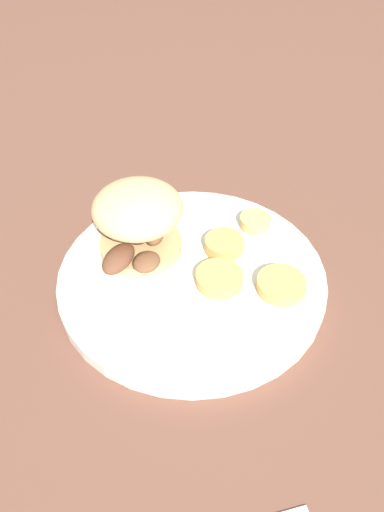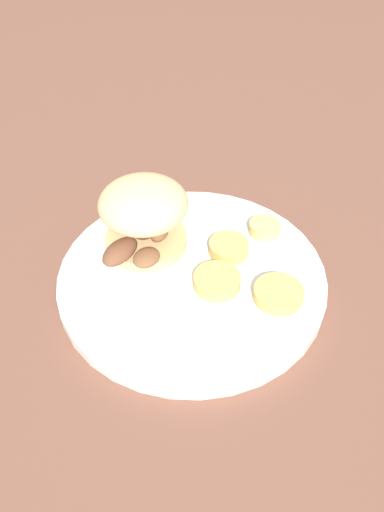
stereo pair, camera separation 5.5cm
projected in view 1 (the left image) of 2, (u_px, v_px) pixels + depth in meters
The scene contains 7 objects.
ground_plane at pixel (192, 282), 0.58m from camera, with size 4.00×4.00×0.00m, color brown.
dinner_plate at pixel (192, 276), 0.57m from camera, with size 0.31×0.31×0.02m.
sandwich at pixel (138, 219), 0.56m from camera, with size 0.11×0.13×0.09m.
potato_round_0 at pixel (281, 285), 0.55m from camera, with size 0.05×0.05×0.01m, color tan.
potato_round_1 at pixel (219, 278), 0.55m from camera, with size 0.05×0.05×0.01m, color tan.
potato_round_2 at pixel (255, 221), 0.62m from camera, with size 0.04×0.04×0.01m, color #DBB766.
potato_round_3 at pixel (224, 244), 0.59m from camera, with size 0.05×0.05×0.01m, color tan.
Camera 1 is at (0.08, 0.39, 0.43)m, focal length 35.00 mm.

